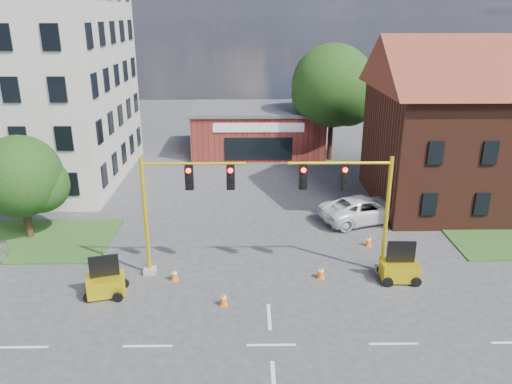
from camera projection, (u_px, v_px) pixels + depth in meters
ground at (271, 345)px, 20.22m from camera, size 120.00×120.00×0.00m
brick_shop at (258, 129)px, 47.67m from camera, size 12.40×8.40×4.30m
tree_large at (337, 89)px, 43.60m from camera, size 7.63×7.27×10.29m
tree_nw_front at (25, 179)px, 28.72m from camera, size 4.98×4.74×6.22m
signal_mast_west at (178, 202)px, 24.47m from camera, size 5.30×0.60×6.20m
signal_mast_east at (355, 201)px, 24.59m from camera, size 5.30×0.60×6.20m
trailer_west at (106, 283)px, 23.60m from camera, size 1.99×1.58×1.98m
trailer_east at (399, 269)px, 24.90m from camera, size 1.82×1.23×2.04m
cone_a at (224, 299)px, 22.84m from camera, size 0.40×0.40×0.70m
cone_b at (174, 274)px, 24.96m from camera, size 0.40×0.40×0.70m
cone_c at (321, 272)px, 25.18m from camera, size 0.40×0.40×0.70m
cone_d at (369, 241)px, 28.65m from camera, size 0.40×0.40×0.70m
pickup_white at (365, 209)px, 31.97m from camera, size 6.38×4.49×1.62m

